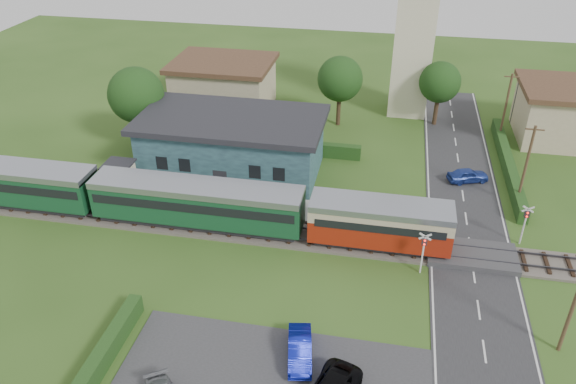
% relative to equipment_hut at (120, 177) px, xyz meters
% --- Properties ---
extents(ground, '(120.00, 120.00, 0.00)m').
position_rel_equipment_hut_xyz_m(ground, '(18.00, -5.20, -1.75)').
color(ground, '#2D4C19').
extents(railway_track, '(76.00, 3.20, 0.49)m').
position_rel_equipment_hut_xyz_m(railway_track, '(18.00, -3.20, -1.64)').
color(railway_track, '#4C443D').
rests_on(railway_track, ground).
extents(road, '(6.00, 70.00, 0.05)m').
position_rel_equipment_hut_xyz_m(road, '(28.00, -5.20, -1.72)').
color(road, '#28282B').
rests_on(road, ground).
extents(crossing_deck, '(6.20, 3.40, 0.45)m').
position_rel_equipment_hut_xyz_m(crossing_deck, '(28.00, -3.20, -1.52)').
color(crossing_deck, '#333335').
rests_on(crossing_deck, ground).
extents(platform, '(30.00, 3.00, 0.45)m').
position_rel_equipment_hut_xyz_m(platform, '(8.00, 0.00, -1.52)').
color(platform, gray).
rests_on(platform, ground).
extents(equipment_hut, '(2.30, 2.30, 2.55)m').
position_rel_equipment_hut_xyz_m(equipment_hut, '(0.00, 0.00, 0.00)').
color(equipment_hut, beige).
rests_on(equipment_hut, platform).
extents(station_building, '(16.00, 9.00, 5.30)m').
position_rel_equipment_hut_xyz_m(station_building, '(8.00, 5.79, 0.95)').
color(station_building, '#263C45').
rests_on(station_building, ground).
extents(train, '(43.20, 2.90, 3.40)m').
position_rel_equipment_hut_xyz_m(train, '(4.62, -3.20, 0.43)').
color(train, '#232328').
rests_on(train, ground).
extents(church_tower, '(6.00, 6.00, 17.60)m').
position_rel_equipment_hut_xyz_m(church_tower, '(23.00, 22.80, 8.48)').
color(church_tower, beige).
rests_on(church_tower, ground).
extents(house_west, '(10.80, 8.80, 5.50)m').
position_rel_equipment_hut_xyz_m(house_west, '(3.00, 19.80, 1.04)').
color(house_west, tan).
rests_on(house_west, ground).
extents(house_east, '(8.80, 8.80, 5.50)m').
position_rel_equipment_hut_xyz_m(house_east, '(38.00, 18.80, 1.05)').
color(house_east, tan).
rests_on(house_east, ground).
extents(hedge_carpark, '(0.80, 9.00, 1.20)m').
position_rel_equipment_hut_xyz_m(hedge_carpark, '(7.00, -17.20, -1.15)').
color(hedge_carpark, '#193814').
rests_on(hedge_carpark, ground).
extents(hedge_roadside, '(0.80, 18.00, 1.20)m').
position_rel_equipment_hut_xyz_m(hedge_roadside, '(32.20, 10.80, -1.15)').
color(hedge_roadside, '#193814').
rests_on(hedge_roadside, ground).
extents(hedge_station, '(22.00, 0.80, 1.30)m').
position_rel_equipment_hut_xyz_m(hedge_station, '(8.00, 10.30, -1.10)').
color(hedge_station, '#193814').
rests_on(hedge_station, ground).
extents(tree_a, '(5.20, 5.20, 8.00)m').
position_rel_equipment_hut_xyz_m(tree_a, '(-2.00, 8.80, 3.63)').
color(tree_a, '#332316').
rests_on(tree_a, ground).
extents(tree_b, '(4.60, 4.60, 7.34)m').
position_rel_equipment_hut_xyz_m(tree_b, '(16.00, 17.80, 3.27)').
color(tree_b, '#332316').
rests_on(tree_b, ground).
extents(tree_c, '(4.20, 4.20, 6.78)m').
position_rel_equipment_hut_xyz_m(tree_c, '(26.00, 19.80, 2.91)').
color(tree_c, '#332316').
rests_on(tree_c, ground).
extents(utility_pole_b, '(1.40, 0.22, 7.00)m').
position_rel_equipment_hut_xyz_m(utility_pole_b, '(32.20, -11.20, 1.88)').
color(utility_pole_b, '#473321').
rests_on(utility_pole_b, ground).
extents(utility_pole_c, '(1.40, 0.22, 7.00)m').
position_rel_equipment_hut_xyz_m(utility_pole_c, '(32.20, 4.80, 1.88)').
color(utility_pole_c, '#473321').
rests_on(utility_pole_c, ground).
extents(utility_pole_d, '(1.40, 0.22, 7.00)m').
position_rel_equipment_hut_xyz_m(utility_pole_d, '(32.20, 16.80, 1.88)').
color(utility_pole_d, '#473321').
rests_on(utility_pole_d, ground).
extents(crossing_signal_near, '(0.84, 0.28, 3.28)m').
position_rel_equipment_hut_xyz_m(crossing_signal_near, '(24.40, -5.61, 0.39)').
color(crossing_signal_near, silver).
rests_on(crossing_signal_near, ground).
extents(crossing_signal_far, '(0.84, 0.28, 3.28)m').
position_rel_equipment_hut_xyz_m(crossing_signal_far, '(31.60, -0.81, 0.39)').
color(crossing_signal_far, silver).
rests_on(crossing_signal_far, ground).
extents(streetlamp_west, '(0.30, 0.30, 5.15)m').
position_rel_equipment_hut_xyz_m(streetlamp_west, '(-4.00, 14.80, 1.29)').
color(streetlamp_west, '#3F3F47').
rests_on(streetlamp_west, ground).
extents(streetlamp_east, '(0.30, 0.30, 5.15)m').
position_rel_equipment_hut_xyz_m(streetlamp_east, '(34.00, 21.80, 1.29)').
color(streetlamp_east, '#3F3F47').
rests_on(streetlamp_east, ground).
extents(car_on_road, '(3.80, 2.56, 1.20)m').
position_rel_equipment_hut_xyz_m(car_on_road, '(28.50, 7.88, -1.10)').
color(car_on_road, '#243D98').
rests_on(car_on_road, road).
extents(car_park_blue, '(1.95, 3.91, 1.23)m').
position_rel_equipment_hut_xyz_m(car_park_blue, '(17.67, -14.70, -1.05)').
color(car_park_blue, '#0D179F').
rests_on(car_park_blue, car_park).
extents(pedestrian_near, '(0.69, 0.54, 1.66)m').
position_rel_equipment_hut_xyz_m(pedestrian_near, '(14.28, 0.05, -0.46)').
color(pedestrian_near, gray).
rests_on(pedestrian_near, platform).
extents(pedestrian_far, '(0.78, 0.88, 1.50)m').
position_rel_equipment_hut_xyz_m(pedestrian_far, '(1.97, -0.16, -0.55)').
color(pedestrian_far, gray).
rests_on(pedestrian_far, platform).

